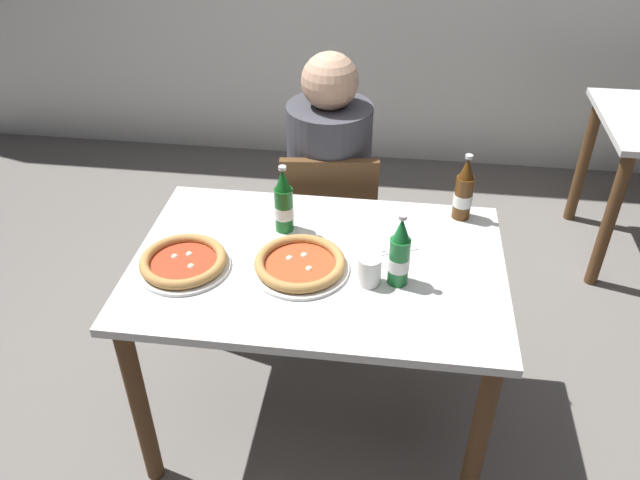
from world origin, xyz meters
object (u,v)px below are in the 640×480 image
Objects in this scene: dining_table_main at (318,289)px; beer_bottle_right at (284,204)px; pizza_marinara_far at (184,262)px; paper_cup at (369,271)px; chair_behind_table at (329,224)px; beer_bottle_center at (399,255)px; napkin_with_cutlery at (383,238)px; diner_seated at (329,198)px; pizza_margherita_near at (300,264)px; beer_bottle_left at (464,192)px.

dining_table_main is 4.86× the size of beer_bottle_right.
pizza_marinara_far is at bearing -137.71° from beer_bottle_right.
chair_behind_table is at bearing 106.47° from paper_cup.
napkin_with_cutlery is at bearing 103.39° from beer_bottle_center.
diner_seated is 0.86m from pizza_marinara_far.
diner_seated is at bearing 78.89° from beer_bottle_right.
pizza_margherita_near is (-0.01, -0.71, 0.19)m from diner_seated.
beer_bottle_left is at bearing 33.15° from napkin_with_cutlery.
beer_bottle_right is at bearing 112.13° from pizza_margherita_near.
napkin_with_cutlery is (0.34, -0.01, -0.10)m from beer_bottle_right.
beer_bottle_center is at bearing 10.82° from paper_cup.
diner_seated reaches higher than paper_cup.
diner_seated reaches higher than beer_bottle_left.
pizza_margherita_near is 1.27× the size of beer_bottle_right.
pizza_marinara_far is 1.21× the size of beer_bottle_left.
beer_bottle_center is 1.05× the size of napkin_with_cutlery.
chair_behind_table is at bearing 93.32° from dining_table_main.
pizza_marinara_far is (-0.42, -0.09, 0.14)m from dining_table_main.
paper_cup is (0.59, -0.00, 0.03)m from pizza_marinara_far.
diner_seated reaches higher than beer_bottle_right.
beer_bottle_center is at bearing -117.96° from beer_bottle_left.
beer_bottle_center is (0.30, -0.73, 0.27)m from diner_seated.
napkin_with_cutlery is (-0.05, 0.22, -0.10)m from beer_bottle_center.
beer_bottle_center reaches higher than napkin_with_cutlery.
pizza_marinara_far is 0.39m from beer_bottle_right.
chair_behind_table is at bearing 113.29° from beer_bottle_center.
paper_cup is at bearing -39.50° from beer_bottle_right.
napkin_with_cutlery is at bearing -63.96° from diner_seated.
diner_seated reaches higher than dining_table_main.
chair_behind_table is 0.58m from napkin_with_cutlery.
napkin_with_cutlery is (0.25, 0.20, -0.02)m from pizza_margherita_near.
beer_bottle_left is at bearing 62.04° from beer_bottle_center.
beer_bottle_center is 0.10m from paper_cup.
diner_seated is 0.73m from pizza_margherita_near.
beer_bottle_left reaches higher than chair_behind_table.
dining_table_main is 0.15m from pizza_margherita_near.
beer_bottle_right is at bearing 70.56° from chair_behind_table.
napkin_with_cutlery is at bearing -2.33° from beer_bottle_right.
napkin_with_cutlery is at bearing 82.18° from paper_cup.
beer_bottle_right reaches higher than dining_table_main.
dining_table_main is at bearing 43.51° from pizza_margherita_near.
chair_behind_table is at bearing 88.65° from pizza_margherita_near.
beer_bottle_left is at bearing 144.58° from chair_behind_table.
napkin_with_cutlery is (0.24, -0.46, 0.27)m from chair_behind_table.
dining_table_main is 0.45m from pizza_marinara_far.
dining_table_main is 0.28m from napkin_with_cutlery.
pizza_margherita_near is at bearing -136.49° from dining_table_main.
beer_bottle_center is at bearing 107.12° from chair_behind_table.
pizza_margherita_near is at bearing -67.87° from beer_bottle_right.
beer_bottle_left reaches higher than pizza_marinara_far.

